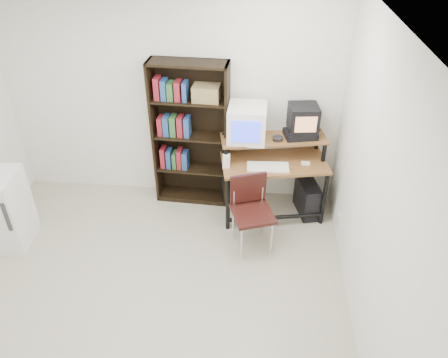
# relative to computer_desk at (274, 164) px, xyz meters

# --- Properties ---
(floor) EXTENTS (4.00, 4.00, 0.01)m
(floor) POSITION_rel_computer_desk_xyz_m (-1.25, -1.62, -0.69)
(floor) COLOR #BCB49B
(floor) RESTS_ON ground
(ceiling) EXTENTS (4.00, 4.00, 0.01)m
(ceiling) POSITION_rel_computer_desk_xyz_m (-1.25, -1.62, 1.91)
(ceiling) COLOR white
(ceiling) RESTS_ON back_wall
(back_wall) EXTENTS (4.00, 0.01, 2.60)m
(back_wall) POSITION_rel_computer_desk_xyz_m (-1.25, 0.38, 0.61)
(back_wall) COLOR white
(back_wall) RESTS_ON floor
(right_wall) EXTENTS (0.01, 4.00, 2.60)m
(right_wall) POSITION_rel_computer_desk_xyz_m (0.75, -1.62, 0.61)
(right_wall) COLOR white
(right_wall) RESTS_ON floor
(computer_desk) EXTENTS (1.29, 0.81, 0.98)m
(computer_desk) POSITION_rel_computer_desk_xyz_m (0.00, 0.00, 0.00)
(computer_desk) COLOR brown
(computer_desk) RESTS_ON floor
(crt_monitor) EXTENTS (0.43, 0.44, 0.40)m
(crt_monitor) POSITION_rel_computer_desk_xyz_m (-0.33, 0.07, 0.48)
(crt_monitor) COLOR white
(crt_monitor) RESTS_ON computer_desk
(vcr) EXTENTS (0.41, 0.33, 0.08)m
(vcr) POSITION_rel_computer_desk_xyz_m (0.28, 0.15, 0.32)
(vcr) COLOR black
(vcr) RESTS_ON computer_desk
(crt_tv) EXTENTS (0.36, 0.35, 0.30)m
(crt_tv) POSITION_rel_computer_desk_xyz_m (0.30, 0.18, 0.51)
(crt_tv) COLOR black
(crt_tv) RESTS_ON vcr
(cd_spindle) EXTENTS (0.16, 0.16, 0.05)m
(cd_spindle) POSITION_rel_computer_desk_xyz_m (0.03, 0.05, 0.31)
(cd_spindle) COLOR #26262B
(cd_spindle) RESTS_ON computer_desk
(keyboard) EXTENTS (0.48, 0.23, 0.03)m
(keyboard) POSITION_rel_computer_desk_xyz_m (-0.07, -0.16, 0.05)
(keyboard) COLOR white
(keyboard) RESTS_ON computer_desk
(mousepad) EXTENTS (0.23, 0.19, 0.01)m
(mousepad) POSITION_rel_computer_desk_xyz_m (0.35, -0.05, 0.03)
(mousepad) COLOR black
(mousepad) RESTS_ON computer_desk
(mouse) EXTENTS (0.10, 0.07, 0.03)m
(mouse) POSITION_rel_computer_desk_xyz_m (0.36, -0.05, 0.05)
(mouse) COLOR white
(mouse) RESTS_ON mousepad
(desk_speaker) EXTENTS (0.08, 0.08, 0.17)m
(desk_speaker) POSITION_rel_computer_desk_xyz_m (-0.54, -0.18, 0.12)
(desk_speaker) COLOR white
(desk_speaker) RESTS_ON computer_desk
(pc_tower) EXTENTS (0.30, 0.48, 0.42)m
(pc_tower) POSITION_rel_computer_desk_xyz_m (0.44, 0.03, -0.48)
(pc_tower) COLOR black
(pc_tower) RESTS_ON floor
(school_chair) EXTENTS (0.53, 0.53, 0.84)m
(school_chair) POSITION_rel_computer_desk_xyz_m (-0.24, -0.59, -0.17)
(school_chair) COLOR black
(school_chair) RESTS_ON floor
(bookshelf) EXTENTS (0.92, 0.35, 1.81)m
(bookshelf) POSITION_rel_computer_desk_xyz_m (-1.00, 0.24, 0.24)
(bookshelf) COLOR black
(bookshelf) RESTS_ON floor
(mini_fridge) EXTENTS (0.56, 0.56, 0.88)m
(mini_fridge) POSITION_rel_computer_desk_xyz_m (-2.97, -0.81, -0.25)
(mini_fridge) COLOR white
(mini_fridge) RESTS_ON floor
(wall_outlet) EXTENTS (0.02, 0.08, 0.12)m
(wall_outlet) POSITION_rel_computer_desk_xyz_m (0.74, -0.47, -0.39)
(wall_outlet) COLOR beige
(wall_outlet) RESTS_ON right_wall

